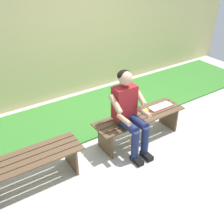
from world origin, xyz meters
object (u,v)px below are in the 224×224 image
(bench_near, at_px, (140,121))
(person_seated, at_px, (129,110))
(bench_far, at_px, (29,165))
(apple, at_px, (146,111))
(book_open, at_px, (160,107))

(bench_near, height_order, person_seated, person_seated)
(bench_far, height_order, apple, apple)
(bench_near, height_order, book_open, book_open)
(bench_near, height_order, bench_far, same)
(apple, height_order, book_open, apple)
(bench_near, bearing_deg, apple, 177.78)
(book_open, bearing_deg, person_seated, 9.24)
(book_open, bearing_deg, apple, 3.32)
(bench_far, bearing_deg, book_open, -179.73)
(bench_far, xyz_separation_m, apple, (-1.89, 0.00, 0.16))
(book_open, bearing_deg, bench_far, 0.94)
(bench_near, distance_m, book_open, 0.45)
(bench_far, relative_size, apple, 15.73)
(person_seated, distance_m, book_open, 0.77)
(bench_near, relative_size, person_seated, 1.22)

